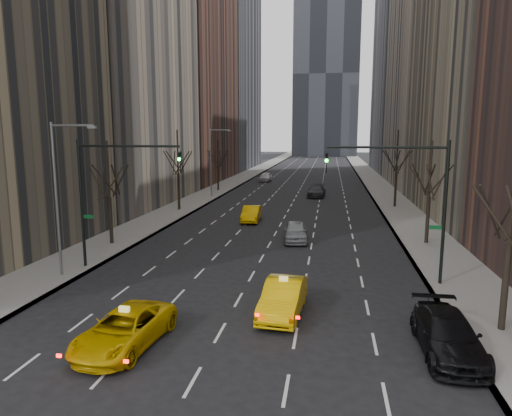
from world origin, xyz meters
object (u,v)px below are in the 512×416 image
at_px(silver_sedan_ahead, 296,231).
at_px(parked_suv_black, 448,335).
at_px(taxi_sedan, 283,297).
at_px(taxi_suv, 125,329).

relative_size(silver_sedan_ahead, parked_suv_black, 0.86).
distance_m(silver_sedan_ahead, parked_suv_black, 19.37).
xyz_separation_m(silver_sedan_ahead, parked_suv_black, (7.29, -17.95, -0.01)).
bearing_deg(taxi_sedan, taxi_suv, -139.58).
height_order(taxi_sedan, silver_sedan_ahead, taxi_sedan).
height_order(taxi_suv, parked_suv_black, parked_suv_black).
relative_size(taxi_suv, parked_suv_black, 1.00).
bearing_deg(silver_sedan_ahead, taxi_suv, -111.53).
relative_size(taxi_sedan, silver_sedan_ahead, 1.08).
relative_size(taxi_suv, taxi_sedan, 1.07).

